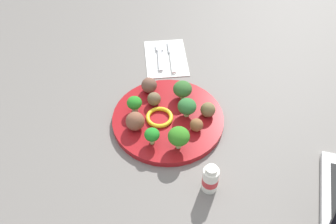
% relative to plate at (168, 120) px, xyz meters
% --- Properties ---
extents(ground_plane, '(4.00, 4.00, 0.00)m').
position_rel_plate_xyz_m(ground_plane, '(0.00, 0.00, -0.01)').
color(ground_plane, slate).
extents(plate, '(0.28, 0.28, 0.02)m').
position_rel_plate_xyz_m(plate, '(0.00, 0.00, 0.00)').
color(plate, maroon).
rests_on(plate, ground_plane).
extents(broccoli_floret_front_right, '(0.05, 0.05, 0.06)m').
position_rel_plate_xyz_m(broccoli_floret_front_right, '(-0.10, -0.01, 0.05)').
color(broccoli_floret_front_right, '#AACE79').
rests_on(broccoli_floret_front_right, plate).
extents(broccoli_floret_back_right, '(0.05, 0.05, 0.05)m').
position_rel_plate_xyz_m(broccoli_floret_back_right, '(-0.00, -0.05, 0.04)').
color(broccoli_floret_back_right, '#AAD07D').
rests_on(broccoli_floret_back_right, plate).
extents(broccoli_floret_back_left, '(0.05, 0.05, 0.05)m').
position_rel_plate_xyz_m(broccoli_floret_back_left, '(0.06, -0.05, 0.04)').
color(broccoli_floret_back_left, '#93CC6B').
rests_on(broccoli_floret_back_left, plate).
extents(broccoli_floret_center, '(0.04, 0.04, 0.04)m').
position_rel_plate_xyz_m(broccoli_floret_center, '(0.04, 0.08, 0.04)').
color(broccoli_floret_center, '#9DB77E').
rests_on(broccoli_floret_center, plate).
extents(broccoli_floret_near_rim, '(0.04, 0.04, 0.04)m').
position_rel_plate_xyz_m(broccoli_floret_near_rim, '(-0.07, 0.05, 0.04)').
color(broccoli_floret_near_rim, '#A1CE71').
rests_on(broccoli_floret_near_rim, plate).
extents(meatball_back_left, '(0.05, 0.05, 0.05)m').
position_rel_plate_xyz_m(meatball_back_left, '(-0.02, 0.08, 0.03)').
color(meatball_back_left, brown).
rests_on(meatball_back_left, plate).
extents(meatball_front_right, '(0.04, 0.04, 0.04)m').
position_rel_plate_xyz_m(meatball_front_right, '(0.05, 0.03, 0.03)').
color(meatball_front_right, brown).
rests_on(meatball_front_right, plate).
extents(meatball_front_left, '(0.04, 0.04, 0.04)m').
position_rel_plate_xyz_m(meatball_front_left, '(-0.01, -0.10, 0.03)').
color(meatball_front_left, brown).
rests_on(meatball_front_left, plate).
extents(meatball_mid_right, '(0.03, 0.03, 0.03)m').
position_rel_plate_xyz_m(meatball_mid_right, '(-0.05, -0.06, 0.02)').
color(meatball_mid_right, brown).
rests_on(meatball_mid_right, plate).
extents(meatball_center, '(0.04, 0.04, 0.04)m').
position_rel_plate_xyz_m(meatball_center, '(0.10, 0.03, 0.03)').
color(meatball_center, brown).
rests_on(meatball_center, plate).
extents(pepper_ring_mid_left, '(0.07, 0.07, 0.01)m').
position_rel_plate_xyz_m(pepper_ring_mid_left, '(-0.00, 0.02, 0.01)').
color(pepper_ring_mid_left, yellow).
rests_on(pepper_ring_mid_left, plate).
extents(napkin, '(0.18, 0.13, 0.01)m').
position_rel_plate_xyz_m(napkin, '(0.25, -0.04, -0.01)').
color(napkin, white).
rests_on(napkin, ground_plane).
extents(fork, '(0.12, 0.03, 0.01)m').
position_rel_plate_xyz_m(fork, '(0.26, -0.02, -0.00)').
color(fork, silver).
rests_on(fork, napkin).
extents(knife, '(0.15, 0.03, 0.01)m').
position_rel_plate_xyz_m(knife, '(0.25, -0.06, -0.00)').
color(knife, white).
rests_on(knife, napkin).
extents(yogurt_bottle, '(0.04, 0.04, 0.07)m').
position_rel_plate_xyz_m(yogurt_bottle, '(-0.21, -0.05, 0.03)').
color(yogurt_bottle, white).
rests_on(yogurt_bottle, ground_plane).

